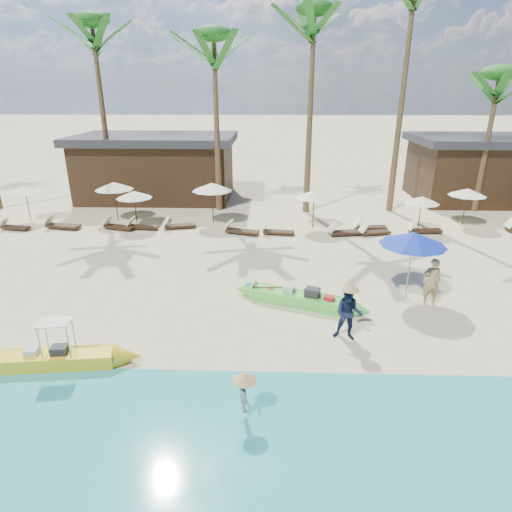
{
  "coord_description": "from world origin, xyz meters",
  "views": [
    {
      "loc": [
        -0.13,
        -12.21,
        7.21
      ],
      "look_at": [
        -0.6,
        2.0,
        1.64
      ],
      "focal_mm": 30.0,
      "sensor_mm": 36.0,
      "label": 1
    }
  ],
  "objects_px": {
    "green_canoe": "(300,299)",
    "blue_umbrella": "(413,239)",
    "yellow_canoe": "(53,359)",
    "tourist": "(431,282)"
  },
  "relations": [
    {
      "from": "green_canoe",
      "to": "yellow_canoe",
      "type": "height_order",
      "value": "yellow_canoe"
    },
    {
      "from": "yellow_canoe",
      "to": "blue_umbrella",
      "type": "distance_m",
      "value": 12.14
    },
    {
      "from": "green_canoe",
      "to": "tourist",
      "type": "relative_size",
      "value": 3.07
    },
    {
      "from": "tourist",
      "to": "blue_umbrella",
      "type": "bearing_deg",
      "value": -37.73
    },
    {
      "from": "green_canoe",
      "to": "yellow_canoe",
      "type": "distance_m",
      "value": 8.06
    },
    {
      "from": "green_canoe",
      "to": "blue_umbrella",
      "type": "relative_size",
      "value": 2.14
    },
    {
      "from": "green_canoe",
      "to": "blue_umbrella",
      "type": "xyz_separation_m",
      "value": [
        3.97,
        0.75,
        2.04
      ]
    },
    {
      "from": "green_canoe",
      "to": "yellow_canoe",
      "type": "xyz_separation_m",
      "value": [
        -7.07,
        -3.87,
        -0.01
      ]
    },
    {
      "from": "green_canoe",
      "to": "blue_umbrella",
      "type": "height_order",
      "value": "blue_umbrella"
    },
    {
      "from": "yellow_canoe",
      "to": "tourist",
      "type": "relative_size",
      "value": 3.06
    }
  ]
}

